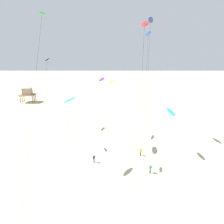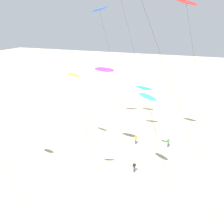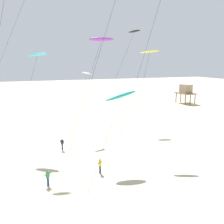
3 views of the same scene
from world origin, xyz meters
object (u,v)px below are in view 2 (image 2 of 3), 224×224
object	(u,v)px
kite_yellow	(74,76)
kite_flyer_middle	(134,167)
kite_flyer_furthest	(168,143)
kite_blue	(100,10)
kite_red	(186,3)
kite_flyer_nearest	(136,140)
kite_teal	(144,88)
kite_white	(84,117)
kite_purple	(104,70)
kite_cyan	(148,97)

from	to	relation	value
kite_yellow	kite_flyer_middle	size ratio (longest dim) A/B	8.17
kite_flyer_furthest	kite_blue	bearing A→B (deg)	87.44
kite_red	kite_flyer_nearest	bearing A→B (deg)	78.45
kite_yellow	kite_flyer_middle	distance (m)	17.11
kite_blue	kite_flyer_nearest	bearing A→B (deg)	-101.42
kite_teal	kite_flyer_furthest	xyz separation A→B (m)	(-4.36, -5.94, -8.32)
kite_teal	kite_white	size ratio (longest dim) A/B	0.93
kite_purple	kite_white	size ratio (longest dim) A/B	1.45
kite_yellow	kite_cyan	world-z (taller)	kite_yellow
kite_white	kite_flyer_nearest	world-z (taller)	kite_white
kite_flyer_nearest	kite_teal	bearing A→B (deg)	2.12
kite_cyan	kite_white	world-z (taller)	kite_cyan
kite_yellow	kite_flyer_nearest	xyz separation A→B (m)	(5.82, -8.98, -12.29)
kite_blue	kite_flyer_middle	world-z (taller)	kite_blue
kite_flyer_nearest	kite_flyer_furthest	world-z (taller)	same
kite_red	kite_flyer_furthest	bearing A→B (deg)	28.81
kite_red	kite_flyer_furthest	size ratio (longest dim) A/B	14.76
kite_cyan	kite_flyer_middle	size ratio (longest dim) A/B	8.01
kite_purple	kite_white	world-z (taller)	kite_purple
kite_flyer_middle	kite_flyer_furthest	distance (m)	10.56
kite_flyer_nearest	kite_flyer_middle	world-z (taller)	same
kite_flyer_furthest	kite_cyan	bearing A→B (deg)	176.03
kite_red	kite_white	xyz separation A→B (m)	(-13.17, 9.81, -13.73)
kite_purple	kite_yellow	bearing A→B (deg)	73.03
kite_purple	kite_cyan	distance (m)	9.21
kite_purple	kite_flyer_nearest	xyz separation A→B (m)	(7.69, -2.84, -13.97)
kite_white	kite_flyer_nearest	size ratio (longest dim) A/B	6.33
kite_cyan	kite_purple	bearing A→B (deg)	58.22
kite_blue	kite_yellow	xyz separation A→B (m)	(-7.34, 1.46, -9.86)
kite_teal	kite_yellow	bearing A→B (deg)	141.67
kite_yellow	kite_red	xyz separation A→B (m)	(4.38, -16.02, 10.64)
kite_flyer_nearest	kite_white	bearing A→B (deg)	169.26
kite_yellow	kite_white	distance (m)	11.20
kite_blue	kite_teal	distance (m)	16.10
kite_blue	kite_flyer_nearest	xyz separation A→B (m)	(-1.52, -7.52, -22.15)
kite_blue	kite_flyer_middle	distance (m)	26.52
kite_cyan	kite_teal	bearing A→B (deg)	15.79
kite_red	kite_flyer_nearest	distance (m)	24.04
kite_cyan	kite_white	xyz separation A→B (m)	(-2.18, 7.59, -2.82)
kite_white	kite_flyer_nearest	distance (m)	17.49
kite_yellow	kite_white	bearing A→B (deg)	-144.78
kite_yellow	kite_flyer_nearest	world-z (taller)	kite_yellow
kite_cyan	kite_red	size ratio (longest dim) A/B	0.54
kite_blue	kite_flyer_furthest	xyz separation A→B (m)	(-0.59, -13.26, -22.15)
kite_yellow	kite_red	world-z (taller)	kite_red
kite_blue	kite_teal	world-z (taller)	kite_blue
kite_yellow	kite_cyan	size ratio (longest dim) A/B	1.02
kite_flyer_nearest	kite_flyer_middle	xyz separation A→B (m)	(-9.11, -2.46, 0.00)
kite_cyan	kite_white	bearing A→B (deg)	106.01
kite_yellow	kite_teal	size ratio (longest dim) A/B	1.39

